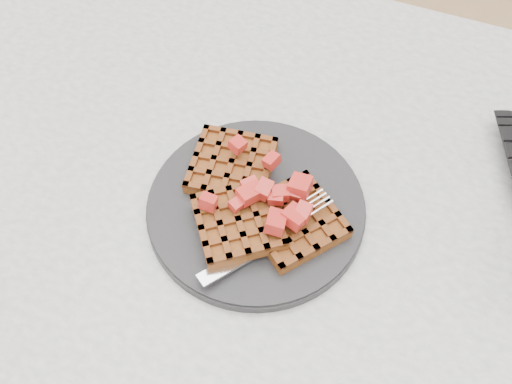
% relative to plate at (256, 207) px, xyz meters
% --- Properties ---
extents(ground, '(4.00, 4.00, 0.00)m').
position_rel_plate_xyz_m(ground, '(0.09, 0.03, -0.76)').
color(ground, tan).
rests_on(ground, ground).
extents(table, '(1.20, 0.80, 0.75)m').
position_rel_plate_xyz_m(table, '(0.09, 0.03, -0.12)').
color(table, silver).
rests_on(table, ground).
extents(plate, '(0.26, 0.26, 0.02)m').
position_rel_plate_xyz_m(plate, '(0.00, 0.00, 0.00)').
color(plate, black).
rests_on(plate, table).
extents(waffles, '(0.21, 0.19, 0.03)m').
position_rel_plate_xyz_m(waffles, '(0.00, -0.00, 0.02)').
color(waffles, brown).
rests_on(waffles, plate).
extents(strawberry_pile, '(0.15, 0.15, 0.02)m').
position_rel_plate_xyz_m(strawberry_pile, '(0.00, -0.00, 0.05)').
color(strawberry_pile, '#9C0E0C').
rests_on(strawberry_pile, waffles).
extents(fork, '(0.12, 0.16, 0.02)m').
position_rel_plate_xyz_m(fork, '(0.04, -0.04, 0.02)').
color(fork, silver).
rests_on(fork, plate).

